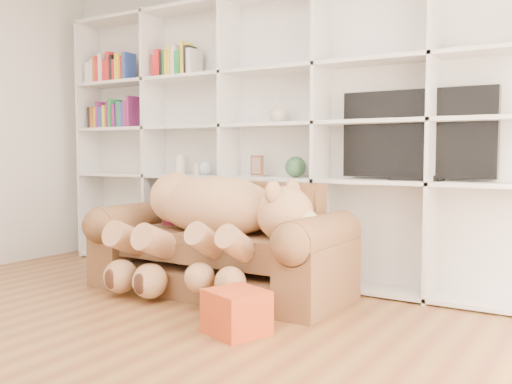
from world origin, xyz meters
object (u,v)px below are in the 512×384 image
Objects in this scene: teddy_bear at (210,218)px; tv at (417,136)px; gift_box at (237,312)px; sofa at (221,251)px.

teddy_bear is 1.63m from tv.
teddy_bear is 1.01m from gift_box.
tv is (1.31, 0.64, 0.88)m from sofa.
gift_box is 1.89m from tv.
sofa is 0.32m from teddy_bear.
sofa is 1.31× the size of teddy_bear.
teddy_bear is at bearing -147.90° from tv.
tv is (1.28, 0.81, 0.61)m from teddy_bear.
tv reaches higher than sofa.
teddy_bear is 1.36× the size of tv.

